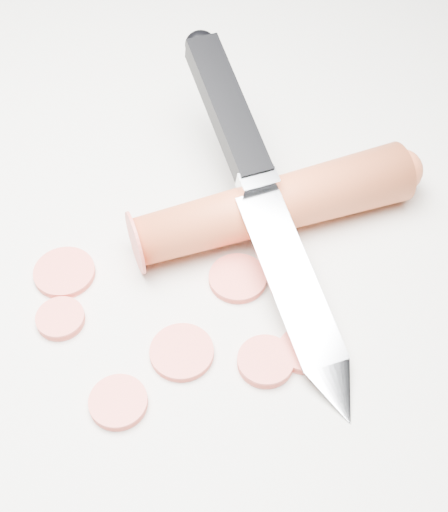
% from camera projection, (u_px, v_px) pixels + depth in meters
% --- Properties ---
extents(ground, '(2.40, 2.40, 0.00)m').
position_uv_depth(ground, '(197.00, 280.00, 0.48)').
color(ground, silver).
rests_on(ground, ground).
extents(carrot, '(0.18, 0.15, 0.04)m').
position_uv_depth(carrot, '(274.00, 205.00, 0.49)').
color(carrot, '#CF4E24').
rests_on(carrot, ground).
extents(carrot_slice_0, '(0.04, 0.04, 0.01)m').
position_uv_depth(carrot_slice_0, '(64.00, 272.00, 0.48)').
color(carrot_slice_0, '#E75446').
rests_on(carrot_slice_0, ground).
extents(carrot_slice_1, '(0.04, 0.04, 0.01)m').
position_uv_depth(carrot_slice_1, '(182.00, 352.00, 0.44)').
color(carrot_slice_1, '#E75446').
rests_on(carrot_slice_1, ground).
extents(carrot_slice_2, '(0.04, 0.04, 0.01)m').
position_uv_depth(carrot_slice_2, '(238.00, 278.00, 0.48)').
color(carrot_slice_2, '#E75446').
rests_on(carrot_slice_2, ground).
extents(carrot_slice_3, '(0.03, 0.03, 0.01)m').
position_uv_depth(carrot_slice_3, '(266.00, 361.00, 0.44)').
color(carrot_slice_3, '#E75446').
rests_on(carrot_slice_3, ground).
extents(carrot_slice_4, '(0.03, 0.03, 0.01)m').
position_uv_depth(carrot_slice_4, '(303.00, 351.00, 0.44)').
color(carrot_slice_4, '#E75446').
rests_on(carrot_slice_4, ground).
extents(carrot_slice_5, '(0.03, 0.03, 0.01)m').
position_uv_depth(carrot_slice_5, '(60.00, 319.00, 0.45)').
color(carrot_slice_5, '#E75446').
rests_on(carrot_slice_5, ground).
extents(carrot_slice_6, '(0.03, 0.03, 0.01)m').
position_uv_depth(carrot_slice_6, '(118.00, 402.00, 0.42)').
color(carrot_slice_6, '#E75446').
rests_on(carrot_slice_6, ground).
extents(kitchen_knife, '(0.20, 0.25, 0.09)m').
position_uv_depth(kitchen_knife, '(267.00, 201.00, 0.46)').
color(kitchen_knife, silver).
rests_on(kitchen_knife, ground).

